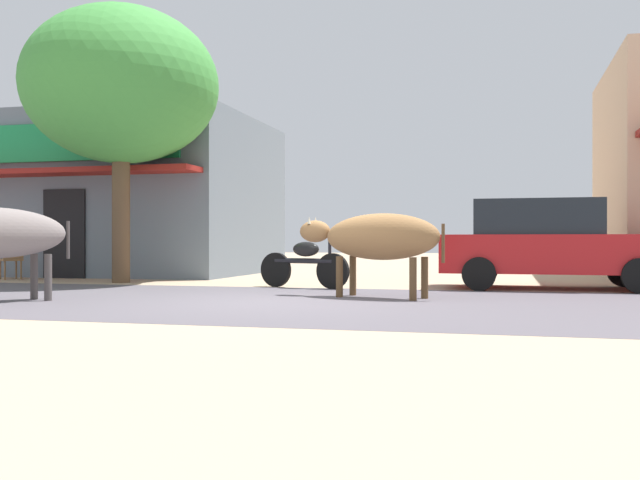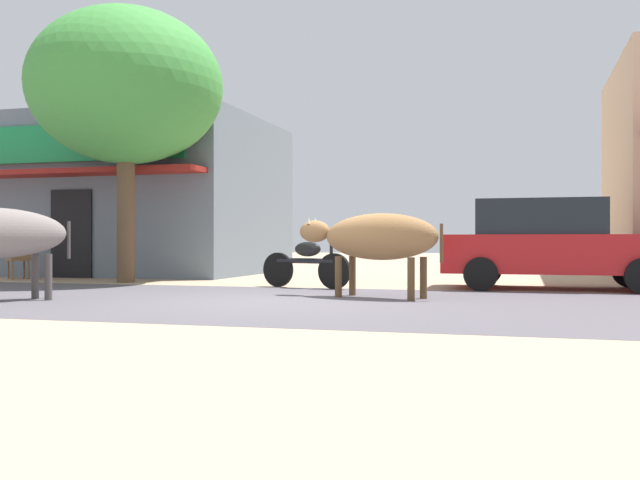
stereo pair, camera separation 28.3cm
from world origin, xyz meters
The scene contains 8 objects.
ground centered at (0.00, 0.00, 0.00)m, with size 80.00×80.00×0.00m, color tan.
asphalt_road centered at (0.00, 0.00, 0.00)m, with size 72.00×6.01×0.00m, color #554F56.
storefront_left_cafe centered at (-6.61, 7.83, 2.06)m, with size 6.82×6.65×4.12m.
roadside_tree centered at (-4.63, 3.65, 4.15)m, with size 4.10×4.10×5.81m.
parked_hatchback_car centered at (4.01, 3.95, 0.84)m, with size 4.08×2.01×1.64m.
parked_motorcycle centered at (-0.42, 2.99, 0.48)m, with size 1.86×0.62×1.08m.
cow_far_dark centered at (1.29, 1.07, 0.94)m, with size 2.49×1.16×1.32m.
cafe_chair_near_tree centered at (-7.67, 4.11, 0.51)m, with size 0.61×0.61×0.92m.
Camera 1 is at (3.21, -10.03, 0.90)m, focal length 40.49 mm.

